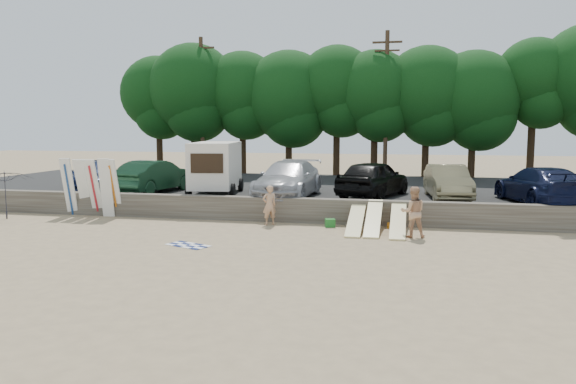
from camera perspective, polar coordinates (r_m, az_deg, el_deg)
name	(u,v)px	position (r m, az deg, el deg)	size (l,w,h in m)	color
ground	(308,237)	(20.08, 2.06, -4.60)	(120.00, 120.00, 0.00)	tan
seawall	(321,211)	(22.91, 3.38, -1.92)	(44.00, 0.50, 1.00)	#6B6356
parking_lot	(342,193)	(30.30, 5.55, -0.11)	(44.00, 14.50, 0.70)	#282828
treeline	(359,89)	(37.11, 7.21, 10.29)	(33.47, 6.66, 9.33)	#382616
utility_poles	(386,102)	(35.45, 9.94, 9.04)	(25.80, 0.26, 9.00)	#473321
box_trailer	(215,165)	(26.98, -7.38, 2.72)	(2.66, 4.12, 2.47)	white
car_0	(92,176)	(30.33, -19.31, 1.57)	(2.00, 4.92, 1.43)	#131E43
car_1	(155,176)	(28.35, -13.40, 1.57)	(1.66, 4.76, 1.57)	#13341F
car_2	(288,179)	(25.59, 0.03, 1.30)	(2.30, 5.66, 1.64)	#B0B1B6
car_3	(373,178)	(26.00, 8.67, 1.37)	(2.00, 4.97, 1.69)	black
car_4	(448,182)	(26.11, 15.91, 1.00)	(1.59, 4.57, 1.51)	olive
car_5	(540,185)	(25.63, 24.24, 0.62)	(2.19, 5.38, 1.56)	black
surfboard_upright_0	(69,187)	(26.47, -21.37, 0.49)	(0.50, 0.06, 2.60)	white
surfboard_upright_1	(83,187)	(26.22, -20.10, 0.44)	(0.50, 0.06, 2.60)	white
surfboard_upright_2	(94,188)	(25.80, -19.11, 0.39)	(0.50, 0.06, 2.60)	white
surfboard_upright_3	(106,188)	(25.42, -17.99, 0.39)	(0.50, 0.06, 2.60)	white
surfboard_upright_4	(114,188)	(25.42, -17.31, 0.38)	(0.50, 0.06, 2.60)	white
surfboard_low_0	(356,219)	(21.29, 6.92, -2.75)	(0.56, 3.00, 0.07)	#FDEA9F
surfboard_low_1	(373,218)	(21.25, 8.68, -2.63)	(0.56, 3.00, 0.07)	#FDEA9F
surfboard_low_2	(398,220)	(21.09, 11.13, -2.85)	(0.56, 3.00, 0.07)	#FDEA9F
beachgoer_a	(269,205)	(22.42, -1.90, -1.35)	(0.58, 0.38, 1.59)	tan
beachgoer_b	(413,212)	(20.39, 12.59, -2.00)	(0.88, 0.69, 1.81)	tan
cooler	(330,223)	(22.08, 4.29, -3.15)	(0.38, 0.30, 0.32)	#227D2A
gear_bag	(392,225)	(22.13, 10.51, -3.36)	(0.30, 0.25, 0.22)	orange
beach_towel	(188,245)	(18.99, -10.11, -5.34)	(1.50, 1.50, 0.00)	white
beach_umbrella	(4,195)	(26.58, -26.86, -0.25)	(2.28, 2.33, 2.09)	#22212A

